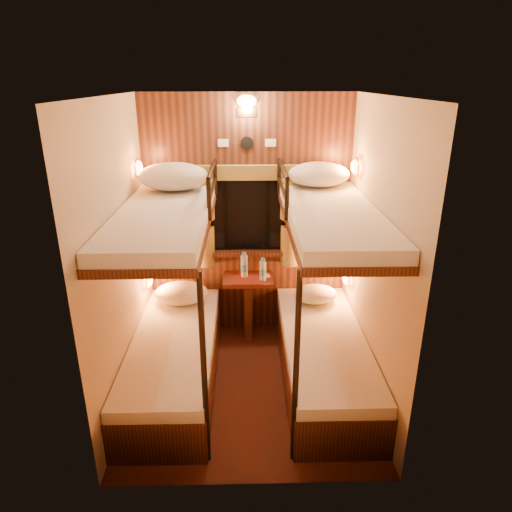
{
  "coord_description": "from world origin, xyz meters",
  "views": [
    {
      "loc": [
        -0.02,
        -3.32,
        2.51
      ],
      "look_at": [
        0.06,
        0.15,
        1.16
      ],
      "focal_mm": 32.0,
      "sensor_mm": 36.0,
      "label": 1
    }
  ],
  "objects_px": {
    "bottle_left": "(244,266)",
    "bunk_right": "(325,324)",
    "bottle_right": "(263,271)",
    "bunk_left": "(172,326)",
    "table": "(248,299)"
  },
  "relations": [
    {
      "from": "bottle_left",
      "to": "bunk_right",
      "type": "bearing_deg",
      "value": -49.95
    },
    {
      "from": "bottle_right",
      "to": "bunk_left",
      "type": "bearing_deg",
      "value": -137.74
    },
    {
      "from": "bunk_left",
      "to": "bottle_left",
      "type": "height_order",
      "value": "bunk_left"
    },
    {
      "from": "bunk_right",
      "to": "bunk_left",
      "type": "bearing_deg",
      "value": 180.0
    },
    {
      "from": "bottle_right",
      "to": "bunk_right",
      "type": "bearing_deg",
      "value": -55.09
    },
    {
      "from": "table",
      "to": "bottle_right",
      "type": "relative_size",
      "value": 2.79
    },
    {
      "from": "bunk_left",
      "to": "table",
      "type": "xyz_separation_m",
      "value": [
        0.65,
        0.78,
        -0.14
      ]
    },
    {
      "from": "bunk_left",
      "to": "bottle_right",
      "type": "xyz_separation_m",
      "value": [
        0.79,
        0.72,
        0.19
      ]
    },
    {
      "from": "table",
      "to": "bottle_left",
      "type": "bearing_deg",
      "value": 137.86
    },
    {
      "from": "bunk_right",
      "to": "bottle_right",
      "type": "height_order",
      "value": "bunk_right"
    },
    {
      "from": "table",
      "to": "bottle_right",
      "type": "distance_m",
      "value": 0.37
    },
    {
      "from": "table",
      "to": "bottle_left",
      "type": "distance_m",
      "value": 0.35
    },
    {
      "from": "bunk_left",
      "to": "bunk_right",
      "type": "bearing_deg",
      "value": 0.0
    },
    {
      "from": "bunk_left",
      "to": "bottle_right",
      "type": "relative_size",
      "value": 8.09
    },
    {
      "from": "bunk_left",
      "to": "bunk_right",
      "type": "height_order",
      "value": "same"
    }
  ]
}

